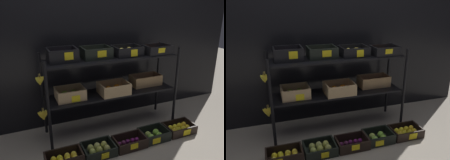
# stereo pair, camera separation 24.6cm
# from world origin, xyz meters

# --- Properties ---
(ground_plane) EXTENTS (10.00, 10.00, 0.00)m
(ground_plane) POSITION_xyz_m (0.00, 0.00, 0.00)
(ground_plane) COLOR gray
(storefront_wall) EXTENTS (3.92, 0.12, 2.28)m
(storefront_wall) POSITION_xyz_m (0.00, 0.40, 1.14)
(storefront_wall) COLOR black
(storefront_wall) RESTS_ON ground_plane
(display_rack) EXTENTS (1.65, 0.43, 1.02)m
(display_rack) POSITION_xyz_m (-0.01, 0.00, 0.69)
(display_rack) COLOR black
(display_rack) RESTS_ON ground_plane
(crate_ground_lemon) EXTENTS (0.36, 0.21, 0.12)m
(crate_ground_lemon) POSITION_xyz_m (-0.69, -0.45, 0.05)
(crate_ground_lemon) COLOR black
(crate_ground_lemon) RESTS_ON ground_plane
(crate_ground_pear) EXTENTS (0.33, 0.26, 0.10)m
(crate_ground_pear) POSITION_xyz_m (-0.33, -0.43, 0.05)
(crate_ground_pear) COLOR black
(crate_ground_pear) RESTS_ON ground_plane
(crate_ground_plum) EXTENTS (0.34, 0.23, 0.11)m
(crate_ground_plum) POSITION_xyz_m (0.02, -0.44, 0.04)
(crate_ground_plum) COLOR black
(crate_ground_plum) RESTS_ON ground_plane
(crate_ground_apple_green) EXTENTS (0.31, 0.25, 0.11)m
(crate_ground_apple_green) POSITION_xyz_m (0.33, -0.42, 0.04)
(crate_ground_apple_green) COLOR black
(crate_ground_apple_green) RESTS_ON ground_plane
(crate_ground_rightmost_lemon) EXTENTS (0.35, 0.25, 0.10)m
(crate_ground_rightmost_lemon) POSITION_xyz_m (0.69, -0.42, 0.04)
(crate_ground_rightmost_lemon) COLOR black
(crate_ground_rightmost_lemon) RESTS_ON ground_plane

